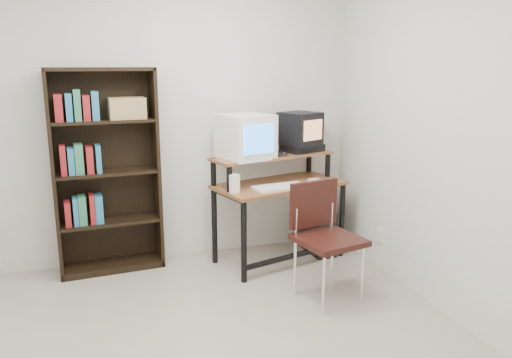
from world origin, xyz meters
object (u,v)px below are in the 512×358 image
object	(u,v)px
pc_tower	(317,231)
school_chair	(323,228)
crt_tv	(300,129)
crt_monitor	(246,137)
bookshelf	(106,169)
computer_desk	(278,188)

from	to	relation	value
pc_tower	school_chair	world-z (taller)	school_chair
crt_tv	school_chair	xyz separation A→B (m)	(-0.20, -0.99, -0.64)
crt_monitor	bookshelf	world-z (taller)	bookshelf
school_chair	bookshelf	distance (m)	1.93
bookshelf	computer_desk	bearing A→B (deg)	-13.62
bookshelf	school_chair	bearing A→B (deg)	-38.99
pc_tower	school_chair	xyz separation A→B (m)	(-0.36, -0.90, 0.35)
crt_monitor	pc_tower	world-z (taller)	crt_monitor
bookshelf	pc_tower	bearing A→B (deg)	-9.83
crt_tv	school_chair	bearing A→B (deg)	-126.82
crt_monitor	crt_tv	world-z (taller)	crt_monitor
school_chair	crt_tv	bearing A→B (deg)	65.90
crt_monitor	crt_tv	distance (m)	0.58
computer_desk	bookshelf	size ratio (longest dim) A/B	0.73
crt_monitor	bookshelf	bearing A→B (deg)	152.71
crt_monitor	bookshelf	distance (m)	1.24
computer_desk	crt_tv	size ratio (longest dim) A/B	3.03
crt_monitor	computer_desk	bearing A→B (deg)	-25.15
computer_desk	crt_monitor	distance (m)	0.57
computer_desk	crt_monitor	xyz separation A→B (m)	(-0.30, 0.04, 0.48)
crt_tv	pc_tower	world-z (taller)	crt_tv
computer_desk	pc_tower	xyz separation A→B (m)	(0.43, 0.06, -0.48)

